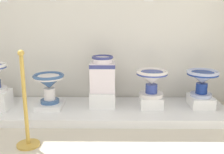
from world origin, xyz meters
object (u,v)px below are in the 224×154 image
at_px(plinth_block_squat_floral, 50,105).
at_px(antique_toilet_leftmost, 103,73).
at_px(antique_toilet_squat_floral, 49,83).
at_px(stanchion_post_near_left, 26,117).
at_px(plinth_block_leftmost, 103,98).
at_px(antique_toilet_slender_white, 202,78).
at_px(plinth_block_pale_glazed, 151,102).
at_px(antique_toilet_pale_glazed, 152,79).
at_px(plinth_block_slender_white, 200,101).

bearing_deg(plinth_block_squat_floral, antique_toilet_leftmost, 7.46).
bearing_deg(antique_toilet_squat_floral, antique_toilet_leftmost, 7.46).
bearing_deg(antique_toilet_leftmost, stanchion_post_near_left, -127.19).
distance_m(plinth_block_leftmost, antique_toilet_slender_white, 1.36).
bearing_deg(plinth_block_squat_floral, plinth_block_leftmost, 7.46).
distance_m(plinth_block_pale_glazed, antique_toilet_slender_white, 0.75).
xyz_separation_m(antique_toilet_leftmost, antique_toilet_slender_white, (1.33, -0.03, -0.06)).
bearing_deg(plinth_block_squat_floral, antique_toilet_pale_glazed, 1.12).
distance_m(antique_toilet_slender_white, stanchion_post_near_left, 2.27).
distance_m(plinth_block_squat_floral, antique_toilet_leftmost, 0.83).
bearing_deg(antique_toilet_squat_floral, antique_toilet_slender_white, 1.77).
xyz_separation_m(antique_toilet_squat_floral, antique_toilet_slender_white, (2.04, 0.06, 0.05)).
height_order(plinth_block_squat_floral, antique_toilet_pale_glazed, antique_toilet_pale_glazed).
height_order(plinth_block_pale_glazed, plinth_block_slender_white, plinth_block_pale_glazed).
bearing_deg(plinth_block_pale_glazed, antique_toilet_slender_white, 3.08).
distance_m(plinth_block_leftmost, antique_toilet_pale_glazed, 0.71).
distance_m(plinth_block_pale_glazed, antique_toilet_pale_glazed, 0.32).
distance_m(plinth_block_leftmost, plinth_block_pale_glazed, 0.65).
xyz_separation_m(antique_toilet_pale_glazed, plinth_block_slender_white, (0.68, 0.04, -0.32)).
height_order(plinth_block_squat_floral, antique_toilet_slender_white, antique_toilet_slender_white).
xyz_separation_m(antique_toilet_squat_floral, plinth_block_leftmost, (0.71, 0.09, -0.24)).
bearing_deg(stanchion_post_near_left, antique_toilet_pale_glazed, 33.07).
height_order(antique_toilet_leftmost, plinth_block_slender_white, antique_toilet_leftmost).
relative_size(antique_toilet_slender_white, stanchion_post_near_left, 0.42).
xyz_separation_m(plinth_block_pale_glazed, stanchion_post_near_left, (-1.38, -0.90, 0.14)).
distance_m(antique_toilet_pale_glazed, antique_toilet_slender_white, 0.68).
bearing_deg(plinth_block_pale_glazed, plinth_block_leftmost, 174.21).
xyz_separation_m(plinth_block_pale_glazed, antique_toilet_pale_glazed, (0.00, 0.00, 0.32)).
distance_m(plinth_block_squat_floral, antique_toilet_squat_floral, 0.31).
relative_size(antique_toilet_squat_floral, antique_toilet_leftmost, 0.85).
relative_size(plinth_block_pale_glazed, stanchion_post_near_left, 0.33).
distance_m(plinth_block_squat_floral, stanchion_post_near_left, 0.90).
xyz_separation_m(plinth_block_pale_glazed, antique_toilet_slender_white, (0.68, 0.04, 0.32)).
bearing_deg(antique_toilet_squat_floral, plinth_block_leftmost, 7.46).
bearing_deg(plinth_block_squat_floral, stanchion_post_near_left, -91.74).
bearing_deg(stanchion_post_near_left, antique_toilet_slender_white, 24.46).
relative_size(antique_toilet_leftmost, antique_toilet_slender_white, 1.13).
bearing_deg(plinth_block_leftmost, antique_toilet_squat_floral, -172.54).
distance_m(antique_toilet_pale_glazed, stanchion_post_near_left, 1.66).
bearing_deg(antique_toilet_pale_glazed, plinth_block_squat_floral, -178.88).
height_order(plinth_block_pale_glazed, stanchion_post_near_left, stanchion_post_near_left).
relative_size(antique_toilet_pale_glazed, stanchion_post_near_left, 0.42).
height_order(plinth_block_leftmost, antique_toilet_leftmost, antique_toilet_leftmost).
relative_size(plinth_block_leftmost, stanchion_post_near_left, 0.38).
distance_m(antique_toilet_squat_floral, stanchion_post_near_left, 0.88).
height_order(plinth_block_squat_floral, plinth_block_slender_white, plinth_block_slender_white).
xyz_separation_m(plinth_block_squat_floral, antique_toilet_slender_white, (2.04, 0.06, 0.36)).
distance_m(plinth_block_squat_floral, antique_toilet_slender_white, 2.07).
height_order(plinth_block_slender_white, stanchion_post_near_left, stanchion_post_near_left).
bearing_deg(plinth_block_pale_glazed, stanchion_post_near_left, -146.93).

